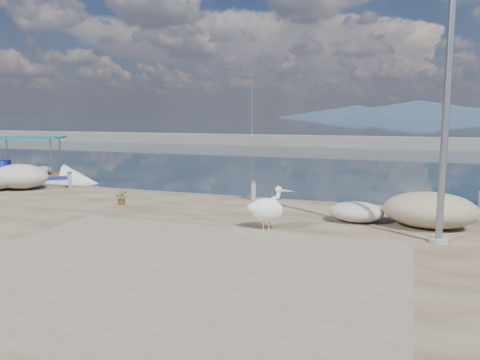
% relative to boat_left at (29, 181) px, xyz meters
% --- Properties ---
extents(ground, '(1400.00, 1400.00, 0.00)m').
position_rel_boat_left_xyz_m(ground, '(12.21, -6.95, -0.22)').
color(ground, '#162635').
rests_on(ground, ground).
extents(quay, '(44.00, 22.00, 0.50)m').
position_rel_boat_left_xyz_m(quay, '(12.21, -12.95, 0.03)').
color(quay, '#49301F').
rests_on(quay, ground).
extents(quay_patch, '(9.00, 7.00, 0.01)m').
position_rel_boat_left_xyz_m(quay_patch, '(13.21, -9.95, 0.28)').
color(quay_patch, gray).
rests_on(quay_patch, quay).
extents(breakwater, '(120.00, 2.20, 7.50)m').
position_rel_boat_left_xyz_m(breakwater, '(12.21, 33.05, 0.38)').
color(breakwater, gray).
rests_on(breakwater, ground).
extents(mountains, '(370.00, 280.00, 22.00)m').
position_rel_boat_left_xyz_m(mountains, '(16.60, 643.05, 9.29)').
color(mountains, '#28384C').
rests_on(mountains, ground).
extents(boat_left, '(6.10, 4.24, 2.81)m').
position_rel_boat_left_xyz_m(boat_left, '(0.00, 0.00, 0.00)').
color(boat_left, white).
rests_on(boat_left, ground).
extents(pelican, '(1.20, 0.81, 1.14)m').
position_rel_boat_left_xyz_m(pelican, '(14.10, -6.23, 0.82)').
color(pelican, tan).
rests_on(pelican, quay).
extents(lamp_post, '(0.44, 0.96, 7.00)m').
position_rel_boat_left_xyz_m(lamp_post, '(18.24, -6.05, 3.58)').
color(lamp_post, gray).
rests_on(lamp_post, quay).
extents(bollard_near, '(0.23, 0.23, 0.71)m').
position_rel_boat_left_xyz_m(bollard_near, '(12.41, -2.35, 0.67)').
color(bollard_near, gray).
rests_on(bollard_near, quay).
extents(bollard_far, '(0.22, 0.22, 0.66)m').
position_rel_boat_left_xyz_m(bollard_far, '(4.50, -2.35, 0.64)').
color(bollard_far, gray).
rests_on(bollard_far, quay).
extents(potted_plant, '(0.53, 0.50, 0.46)m').
position_rel_boat_left_xyz_m(potted_plant, '(8.62, -4.70, 0.51)').
color(potted_plant, '#33722D').
rests_on(potted_plant, quay).
extents(net_pile_d, '(1.49, 1.12, 0.56)m').
position_rel_boat_left_xyz_m(net_pile_d, '(16.18, -4.54, 0.56)').
color(net_pile_d, '#B6B1A8').
rests_on(net_pile_d, quay).
extents(net_pile_a, '(2.42, 1.76, 0.99)m').
position_rel_boat_left_xyz_m(net_pile_a, '(2.80, -3.25, 0.78)').
color(net_pile_a, '#B6B1A8').
rests_on(net_pile_a, quay).
extents(net_pile_c, '(2.40, 1.71, 0.94)m').
position_rel_boat_left_xyz_m(net_pile_c, '(18.08, -4.54, 0.75)').
color(net_pile_c, '#C2B290').
rests_on(net_pile_c, quay).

